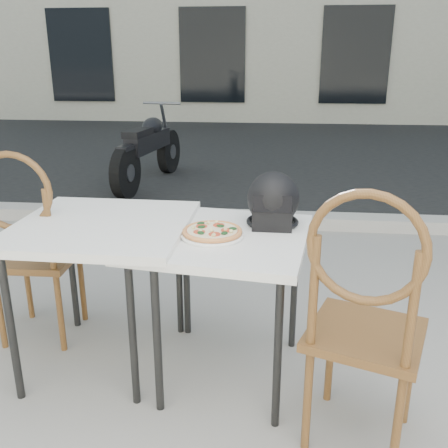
# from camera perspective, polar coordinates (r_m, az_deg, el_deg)

# --- Properties ---
(street_asphalt) EXTENTS (30.00, 8.00, 0.00)m
(street_asphalt) POSITION_cam_1_polar(r_m,az_deg,el_deg) (8.81, 6.55, 8.17)
(street_asphalt) COLOR black
(street_asphalt) RESTS_ON ground
(curb) EXTENTS (30.00, 0.25, 0.12)m
(curb) POSITION_cam_1_polar(r_m,az_deg,el_deg) (4.91, 6.79, 0.46)
(curb) COLOR #A6A29C
(curb) RESTS_ON ground
(cafe_table_main) EXTENTS (0.91, 0.91, 0.77)m
(cafe_table_main) POSITION_cam_1_polar(r_m,az_deg,el_deg) (2.41, -0.37, -2.68)
(cafe_table_main) COLOR white
(cafe_table_main) RESTS_ON ground
(plate) EXTENTS (0.40, 0.40, 0.02)m
(plate) POSITION_cam_1_polar(r_m,az_deg,el_deg) (2.34, -1.34, -1.29)
(plate) COLOR white
(plate) RESTS_ON cafe_table_main
(pizza) EXTENTS (0.34, 0.34, 0.03)m
(pizza) POSITION_cam_1_polar(r_m,az_deg,el_deg) (2.34, -1.34, -0.81)
(pizza) COLOR #E49453
(pizza) RESTS_ON plate
(helmet) EXTENTS (0.27, 0.28, 0.27)m
(helmet) POSITION_cam_1_polar(r_m,az_deg,el_deg) (2.50, 5.62, 2.53)
(helmet) COLOR black
(helmet) RESTS_ON cafe_table_main
(cafe_chair_main) EXTENTS (0.57, 0.57, 1.16)m
(cafe_chair_main) POSITION_cam_1_polar(r_m,az_deg,el_deg) (2.03, 15.78, -9.61)
(cafe_chair_main) COLOR brown
(cafe_chair_main) RESTS_ON ground
(cafe_table_side) EXTENTS (0.85, 0.85, 0.80)m
(cafe_table_side) POSITION_cam_1_polar(r_m,az_deg,el_deg) (2.56, -13.63, -1.30)
(cafe_table_side) COLOR white
(cafe_table_side) RESTS_ON ground
(cafe_chair_side) EXTENTS (0.44, 0.44, 1.13)m
(cafe_chair_side) POSITION_cam_1_polar(r_m,az_deg,el_deg) (2.93, -21.46, -1.58)
(cafe_chair_side) COLOR brown
(cafe_chair_side) RESTS_ON ground
(motorcycle) EXTENTS (0.55, 2.01, 1.00)m
(motorcycle) POSITION_cam_1_polar(r_m,az_deg,el_deg) (6.51, -8.57, 8.34)
(motorcycle) COLOR black
(motorcycle) RESTS_ON street_asphalt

